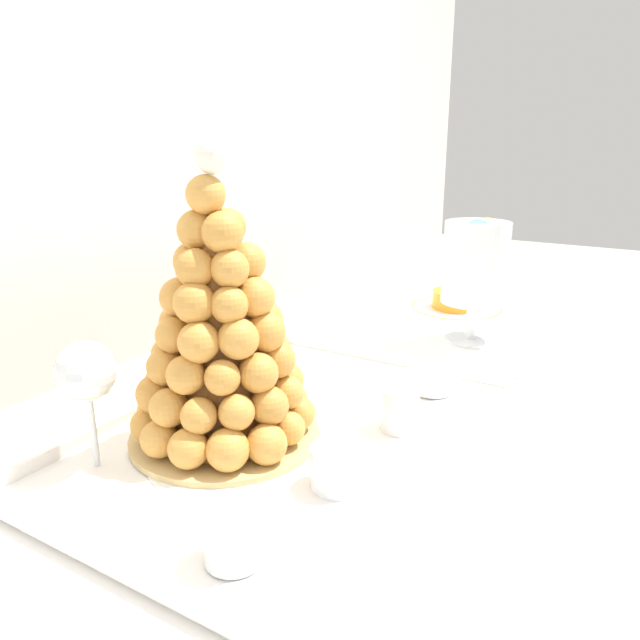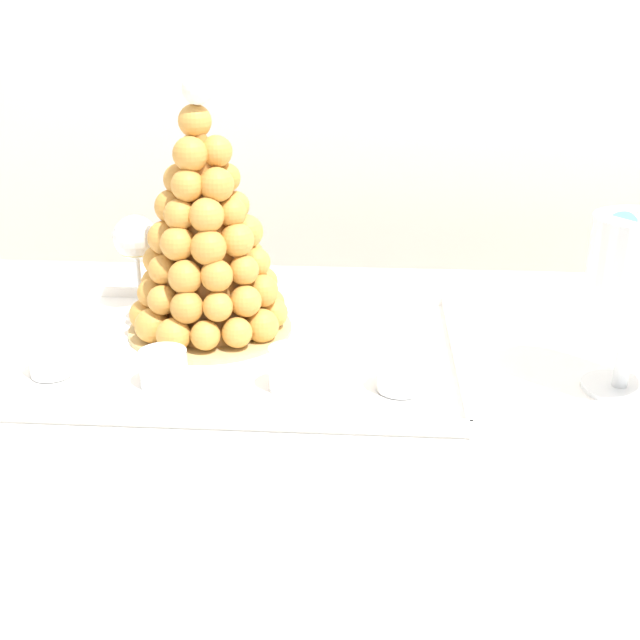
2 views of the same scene
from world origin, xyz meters
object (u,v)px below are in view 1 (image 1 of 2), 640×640
serving_tray (293,435)px  dessert_cup_centre (400,411)px  dessert_cup_mid_left (338,469)px  wine_glass (87,376)px  dessert_cup_left (233,539)px  dessert_cup_mid_right (432,379)px  croquembouche (221,331)px  macaron_goblet (475,265)px  fruit_tart_plate (456,303)px

serving_tray → dessert_cup_centre: (0.09, -0.12, 0.03)m
dessert_cup_mid_left → wine_glass: 0.31m
serving_tray → dessert_cup_left: size_ratio=11.50×
dessert_cup_centre → dessert_cup_mid_right: (0.14, 0.01, -0.01)m
croquembouche → macaron_goblet: croquembouche is taller
dessert_cup_mid_right → macaron_goblet: 0.32m
dessert_cup_mid_right → fruit_tart_plate: bearing=15.1°
dessert_cup_centre → fruit_tart_plate: bearing=12.6°
dessert_cup_centre → fruit_tart_plate: (0.63, 0.14, -0.02)m
macaron_goblet → dessert_cup_left: bearing=-178.3°
croquembouche → dessert_cup_left: bearing=-138.6°
dessert_cup_mid_right → dessert_cup_left: bearing=178.6°
fruit_tart_plate → wine_glass: size_ratio=1.30×
croquembouche → macaron_goblet: (0.57, -0.14, -0.00)m
serving_tray → macaron_goblet: macaron_goblet is taller
croquembouche → dessert_cup_mid_right: croquembouche is taller
croquembouche → dessert_cup_left: (-0.19, -0.16, -0.12)m
dessert_cup_left → dessert_cup_centre: size_ratio=0.94×
croquembouche → fruit_tart_plate: size_ratio=1.79×
fruit_tart_plate → dessert_cup_centre: bearing=-167.4°
croquembouche → fruit_tart_plate: (0.77, -0.04, -0.14)m
dessert_cup_mid_left → wine_glass: wine_glass is taller
dessert_cup_centre → dessert_cup_mid_right: dessert_cup_centre is taller
dessert_cup_centre → macaron_goblet: 0.45m
dessert_cup_mid_left → fruit_tart_plate: fruit_tart_plate is taller
dessert_cup_mid_left → dessert_cup_mid_right: 0.31m
croquembouche → dessert_cup_mid_left: croquembouche is taller
dessert_cup_mid_left → serving_tray: bearing=54.9°
fruit_tart_plate → dessert_cup_mid_right: bearing=-164.9°
serving_tray → dessert_cup_mid_right: dessert_cup_mid_right is taller
dessert_cup_mid_right → fruit_tart_plate: (0.49, 0.13, -0.01)m
dessert_cup_centre → croquembouche: bearing=127.3°
dessert_cup_left → macaron_goblet: 0.77m
dessert_cup_left → dessert_cup_centre: 0.33m
serving_tray → wine_glass: (-0.19, 0.16, 0.12)m
dessert_cup_mid_left → fruit_tart_plate: size_ratio=0.30×
dessert_cup_mid_left → fruit_tart_plate: (0.80, 0.14, -0.01)m
serving_tray → dessert_cup_centre: size_ratio=10.78×
dessert_cup_left → dessert_cup_mid_left: bearing=-7.2°
dessert_cup_mid_right → macaron_goblet: bearing=6.6°
serving_tray → macaron_goblet: 0.54m
dessert_cup_centre → wine_glass: 0.40m
croquembouche → dessert_cup_centre: size_ratio=6.49×
dessert_cup_left → dessert_cup_mid_right: size_ratio=0.92×
dessert_cup_left → macaron_goblet: bearing=1.7°
croquembouche → dessert_cup_mid_left: 0.22m
wine_glass → dessert_cup_centre: bearing=-45.0°
macaron_goblet → croquembouche: bearing=166.2°
serving_tray → wine_glass: wine_glass is taller
croquembouche → dessert_cup_centre: (0.14, -0.18, -0.12)m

